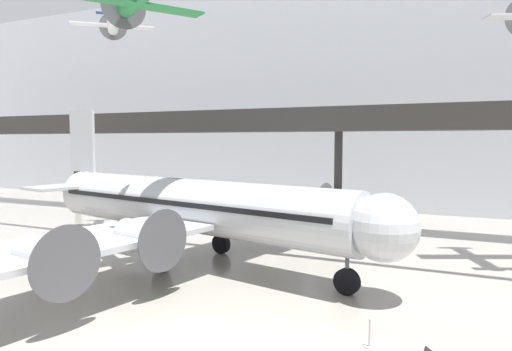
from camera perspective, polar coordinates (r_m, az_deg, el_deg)
The scene contains 6 objects.
ground_plane at distance 18.22m, azimuth -11.11°, elevation -19.91°, with size 260.00×260.00×0.00m, color gray.
hangar_back_wall at distance 51.48m, azimuth 13.50°, elevation 10.06°, with size 140.00×3.00×25.33m.
mezzanine_walkway at distance 39.10m, azimuth 9.95°, elevation 5.95°, with size 110.00×3.20×10.25m.
airliner_silver_main at distance 28.44m, azimuth -8.42°, elevation -3.82°, with size 28.19×32.47×9.71m.
suspended_plane_white_twin at distance 39.55m, azimuth -17.48°, elevation 17.84°, with size 5.52×5.37×4.61m.
stanchion_barrier at distance 17.97m, azimuth 14.00°, elevation -19.17°, with size 0.36×0.36×1.08m.
Camera 1 is at (9.71, -13.49, 7.47)m, focal length 32.00 mm.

